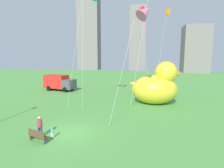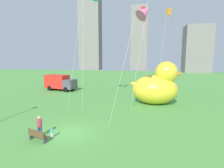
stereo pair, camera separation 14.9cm
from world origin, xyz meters
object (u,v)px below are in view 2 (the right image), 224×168
object	(u,v)px
park_bench	(37,135)
kite_pink	(145,12)
person_adult	(39,125)
kite_orange	(169,12)
kite_red	(143,11)
box_truck	(60,83)
person_child	(52,132)
giant_inflatable_duck	(157,86)

from	to	relation	value
park_bench	kite_pink	xyz separation A→B (m)	(7.39, 5.01, 9.41)
person_adult	kite_orange	bearing A→B (deg)	63.10
park_bench	kite_orange	bearing A→B (deg)	64.49
person_adult	kite_red	xyz separation A→B (m)	(7.11, 22.06, 13.45)
person_adult	kite_orange	world-z (taller)	kite_orange
box_truck	kite_pink	world-z (taller)	kite_pink
kite_pink	person_child	bearing A→B (deg)	-147.51
kite_red	person_child	bearing A→B (deg)	-105.40
person_adult	box_truck	xyz separation A→B (m)	(-7.81, 18.80, 0.54)
giant_inflatable_duck	kite_red	bearing A→B (deg)	102.38
kite_orange	kite_red	distance (m)	4.52
person_adult	giant_inflatable_duck	bearing A→B (deg)	52.00
person_child	giant_inflatable_duck	distance (m)	14.71
giant_inflatable_duck	kite_pink	size ratio (longest dim) A/B	0.63
park_bench	box_truck	world-z (taller)	box_truck
person_adult	kite_red	world-z (taller)	kite_red
person_adult	kite_pink	xyz separation A→B (m)	(7.70, 4.21, 8.98)
park_bench	kite_pink	distance (m)	12.97
person_adult	kite_red	bearing A→B (deg)	72.13
park_bench	giant_inflatable_duck	bearing A→B (deg)	54.69
kite_orange	park_bench	bearing A→B (deg)	-115.51
person_child	kite_orange	xyz separation A→B (m)	(10.53, 22.83, 13.56)
park_bench	giant_inflatable_duck	xyz separation A→B (m)	(9.03, 12.74, 1.91)
park_bench	person_child	xyz separation A→B (m)	(0.72, 0.76, -0.01)
park_bench	person_child	size ratio (longest dim) A/B	2.00
park_bench	kite_red	size ratio (longest dim) A/B	0.11
giant_inflatable_duck	kite_pink	world-z (taller)	kite_pink
box_truck	kite_orange	world-z (taller)	kite_orange
giant_inflatable_duck	box_truck	distance (m)	18.49
kite_orange	kite_red	world-z (taller)	kite_red
park_bench	person_adult	distance (m)	0.95
park_bench	kite_pink	size ratio (longest dim) A/B	0.16
person_adult	person_child	size ratio (longest dim) A/B	1.94
park_bench	person_adult	bearing A→B (deg)	111.16
person_child	kite_pink	bearing A→B (deg)	32.49
person_child	park_bench	bearing A→B (deg)	-133.51
park_bench	giant_inflatable_duck	size ratio (longest dim) A/B	0.25
park_bench	person_adult	xyz separation A→B (m)	(-0.31, 0.80, 0.43)
park_bench	kite_orange	world-z (taller)	kite_orange
park_bench	person_adult	world-z (taller)	person_adult
person_adult	person_child	bearing A→B (deg)	-2.09
giant_inflatable_duck	kite_pink	xyz separation A→B (m)	(-1.64, -7.74, 7.50)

